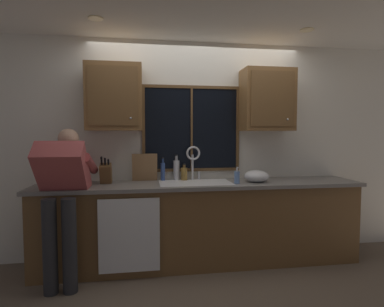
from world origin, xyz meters
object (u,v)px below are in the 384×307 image
(person_standing, at_px, (63,188))
(soap_dispenser, at_px, (237,177))
(cutting_board, at_px, (145,167))
(bottle_tall_clear, at_px, (176,170))
(knife_block, at_px, (106,174))
(mixing_bowl, at_px, (256,176))
(bottle_green_glass, at_px, (184,174))
(bottle_amber_small, at_px, (163,171))

(person_standing, xyz_separation_m, soap_dispenser, (1.77, 0.17, 0.05))
(cutting_board, relative_size, bottle_tall_clear, 1.08)
(knife_block, distance_m, soap_dispenser, 1.44)
(bottle_tall_clear, bearing_deg, mixing_bowl, -17.53)
(cutting_board, xyz_separation_m, bottle_green_glass, (0.46, -0.02, -0.08))
(person_standing, xyz_separation_m, cutting_board, (0.77, 0.51, 0.13))
(cutting_board, xyz_separation_m, soap_dispenser, (1.00, -0.34, -0.09))
(bottle_tall_clear, relative_size, bottle_amber_small, 1.11)
(bottle_green_glass, xyz_separation_m, bottle_tall_clear, (-0.09, 0.04, 0.04))
(mixing_bowl, height_order, bottle_tall_clear, bottle_tall_clear)
(bottle_amber_small, bearing_deg, cutting_board, 178.20)
(bottle_tall_clear, bearing_deg, bottle_amber_small, -169.73)
(knife_block, xyz_separation_m, bottle_amber_small, (0.63, 0.12, 0.00))
(cutting_board, relative_size, bottle_green_glass, 1.66)
(person_standing, distance_m, cutting_board, 0.94)
(knife_block, height_order, soap_dispenser, knife_block)
(bottle_tall_clear, bearing_deg, soap_dispenser, -30.06)
(bottle_amber_small, bearing_deg, soap_dispenser, -22.93)
(bottle_tall_clear, bearing_deg, cutting_board, -176.47)
(knife_block, relative_size, cutting_board, 1.00)
(cutting_board, xyz_separation_m, mixing_bowl, (1.25, -0.26, -0.09))
(knife_block, distance_m, cutting_board, 0.44)
(person_standing, height_order, knife_block, person_standing)
(soap_dispenser, distance_m, bottle_amber_small, 0.86)
(bottle_tall_clear, bearing_deg, bottle_green_glass, -23.75)
(knife_block, bearing_deg, cutting_board, 17.08)
(cutting_board, distance_m, bottle_tall_clear, 0.37)
(bottle_green_glass, height_order, bottle_tall_clear, bottle_tall_clear)
(cutting_board, bearing_deg, bottle_amber_small, -1.80)
(person_standing, height_order, cutting_board, person_standing)
(person_standing, bearing_deg, knife_block, 47.20)
(person_standing, bearing_deg, bottle_amber_small, 27.15)
(mixing_bowl, bearing_deg, soap_dispenser, -161.65)
(mixing_bowl, bearing_deg, cutting_board, 168.44)
(bottle_green_glass, bearing_deg, person_standing, -158.10)
(mixing_bowl, xyz_separation_m, bottle_amber_small, (-1.05, 0.25, 0.05))
(cutting_board, relative_size, soap_dispenser, 1.73)
(cutting_board, relative_size, mixing_bowl, 1.15)
(cutting_board, bearing_deg, bottle_green_glass, -1.93)
(cutting_board, distance_m, bottle_amber_small, 0.21)
(mixing_bowl, relative_size, soap_dispenser, 1.50)
(knife_block, height_order, cutting_board, cutting_board)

